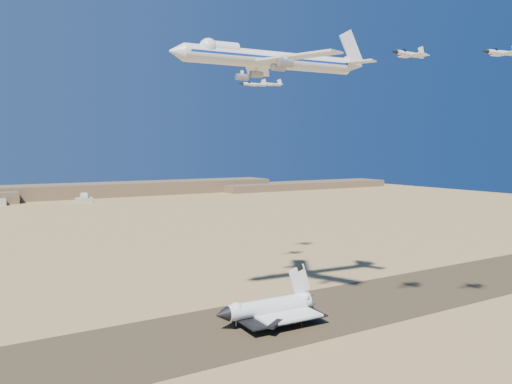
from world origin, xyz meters
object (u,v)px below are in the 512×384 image
chase_jet_a (409,54)px  chase_jet_e (254,84)px  crew_a (302,325)px  crew_c (296,323)px  chase_jet_b (502,53)px  crew_b (299,322)px  shuttle (269,308)px  carrier_747 (266,59)px  chase_jet_f (270,84)px

chase_jet_a → chase_jet_e: size_ratio=1.08×
crew_a → crew_c: crew_c is taller
chase_jet_b → chase_jet_e: (-27.43, 105.37, 0.12)m
crew_b → shuttle: bearing=35.7°
chase_jet_a → chase_jet_e: 89.28m
crew_a → crew_c: size_ratio=0.90×
carrier_747 → crew_b: bearing=-53.1°
crew_a → chase_jet_e: bearing=-18.8°
crew_c → chase_jet_f: bearing=-81.0°
crew_b → crew_c: (-1.64, -0.49, 0.09)m
crew_c → chase_jet_e: 111.10m
crew_c → chase_jet_e: bearing=-71.1°
carrier_747 → crew_b: size_ratio=49.18×
shuttle → carrier_747: size_ratio=0.52×
shuttle → chase_jet_e: (24.00, 50.92, 88.43)m
crew_c → chase_jet_a: (21.32, -30.76, 92.76)m
shuttle → crew_a: 13.42m
crew_a → chase_jet_f: 130.82m
shuttle → chase_jet_b: size_ratio=2.72×
crew_b → chase_jet_f: (36.52, 76.91, 96.62)m
crew_b → carrier_747: bearing=16.7°
carrier_747 → chase_jet_e: carrier_747 is taller
crew_b → chase_jet_a: chase_jet_a is taller
shuttle → chase_jet_b: bearing=-45.0°
chase_jet_a → carrier_747: bearing=118.7°
crew_c → chase_jet_a: size_ratio=0.11×
shuttle → chase_jet_e: chase_jet_e is taller
carrier_747 → crew_a: (6.25, -14.48, -95.29)m
crew_b → chase_jet_a: 99.93m
carrier_747 → chase_jet_f: size_ratio=5.08×
crew_b → chase_jet_e: size_ratio=0.11×
chase_jet_b → chase_jet_f: bearing=102.6°
carrier_747 → chase_jet_a: size_ratio=4.98×
shuttle → crew_a: size_ratio=25.60×
carrier_747 → chase_jet_e: (22.56, 46.44, -2.25)m
crew_c → chase_jet_f: size_ratio=0.12×
chase_jet_e → chase_jet_f: chase_jet_f is taller
shuttle → chase_jet_a: (28.19, -38.25, 88.25)m
shuttle → carrier_747: (1.44, 4.48, 90.68)m
shuttle → crew_c: size_ratio=23.00×
crew_a → chase_jet_a: size_ratio=0.10×
chase_jet_e → chase_jet_f: (21.04, 18.98, 3.59)m
chase_jet_e → crew_c: bearing=-102.3°
chase_jet_e → chase_jet_f: bearing=46.1°
crew_b → chase_jet_e: chase_jet_e is taller
crew_a → chase_jet_e: chase_jet_e is taller
crew_b → chase_jet_f: bearing=-40.3°
carrier_747 → chase_jet_f: bearing=61.5°
chase_jet_b → chase_jet_f: chase_jet_f is taller
crew_a → chase_jet_a: 99.20m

